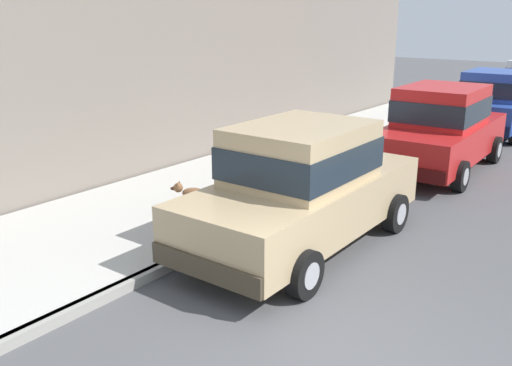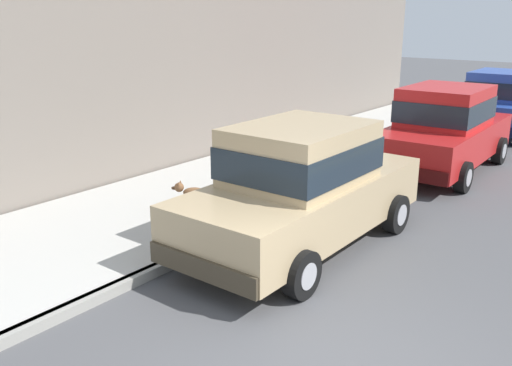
% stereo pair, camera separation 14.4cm
% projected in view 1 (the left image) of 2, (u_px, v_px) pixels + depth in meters
% --- Properties ---
extents(curb, '(0.16, 64.00, 0.14)m').
position_uv_depth(curb, '(129.00, 284.00, 7.28)').
color(curb, gray).
rests_on(curb, ground).
extents(sidewalk, '(3.60, 64.00, 0.14)m').
position_uv_depth(sidewalk, '(49.00, 250.00, 8.33)').
color(sidewalk, '#B7B5AD').
rests_on(sidewalk, ground).
extents(car_tan_sedan, '(2.06, 4.61, 1.92)m').
position_uv_depth(car_tan_sedan, '(303.00, 185.00, 8.38)').
color(car_tan_sedan, tan).
rests_on(car_tan_sedan, ground).
extents(car_red_sedan, '(2.13, 4.65, 1.92)m').
position_uv_depth(car_red_sedan, '(441.00, 128.00, 12.59)').
color(car_red_sedan, red).
rests_on(car_red_sedan, ground).
extents(car_blue_hatchback, '(2.04, 3.85, 1.88)m').
position_uv_depth(car_blue_hatchback, '(495.00, 102.00, 16.32)').
color(car_blue_hatchback, '#28479E').
rests_on(car_blue_hatchback, ground).
extents(dog_brown, '(0.69, 0.43, 0.49)m').
position_uv_depth(dog_brown, '(191.00, 193.00, 9.83)').
color(dog_brown, brown).
rests_on(dog_brown, sidewalk).
extents(building_facade, '(0.50, 20.00, 4.60)m').
position_uv_depth(building_facade, '(219.00, 62.00, 13.73)').
color(building_facade, slate).
rests_on(building_facade, ground).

